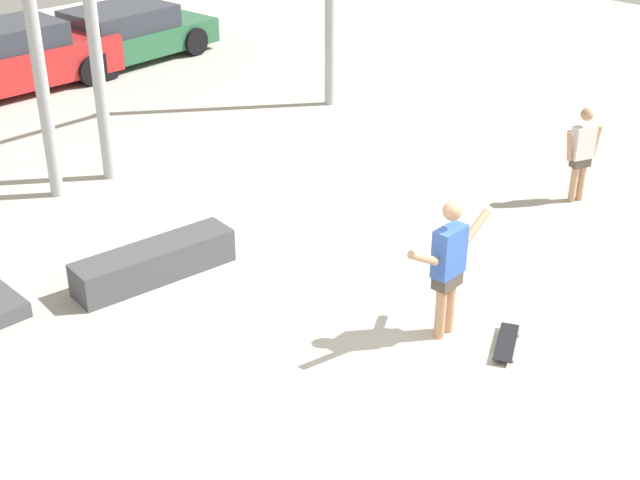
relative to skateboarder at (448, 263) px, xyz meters
The scene contains 7 objects.
ground_plane 1.14m from the skateboarder, behind, with size 36.00×36.00×0.00m, color #B2ADA3.
skateboarder is the anchor object (origin of this frame).
skateboard 1.15m from the skateboarder, 67.81° to the right, with size 0.80×0.54×0.08m.
grind_box 3.88m from the skateboarder, 114.46° to the left, with size 2.15×0.52×0.45m, color #47474C.
parked_car_red 11.98m from the skateboarder, 85.10° to the left, with size 4.24×1.92×1.38m.
parked_car_green 12.76m from the skateboarder, 71.97° to the left, with size 4.17×2.18×1.21m.
bystander 4.45m from the skateboarder, 10.71° to the left, with size 0.61×0.31×1.48m.
Camera 1 is at (-6.60, -5.16, 5.79)m, focal length 50.00 mm.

